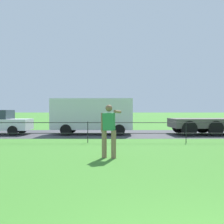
% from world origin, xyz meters
% --- Properties ---
extents(street_strip, '(80.00, 6.20, 0.01)m').
position_xyz_m(street_strip, '(0.00, 15.45, 0.00)').
color(street_strip, '#424247').
rests_on(street_strip, ground).
extents(park_fence, '(32.40, 0.04, 1.00)m').
position_xyz_m(park_fence, '(0.00, 10.58, 0.67)').
color(park_fence, black).
rests_on(park_fence, ground).
extents(person_thrower, '(0.68, 0.73, 1.72)m').
position_xyz_m(person_thrower, '(-1.27, 6.58, 0.93)').
color(person_thrower, '#846B4C').
rests_on(person_thrower, ground).
extents(panel_van_right, '(5.05, 2.20, 2.24)m').
position_xyz_m(panel_van_right, '(-2.39, 14.99, 1.27)').
color(panel_van_right, silver).
rests_on(panel_van_right, ground).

